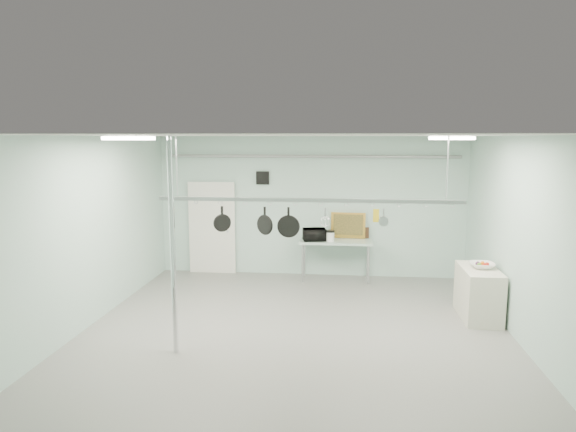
# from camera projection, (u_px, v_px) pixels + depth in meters

# --- Properties ---
(floor) EXTENTS (8.00, 8.00, 0.00)m
(floor) POSITION_uv_depth(u_px,v_px,m) (293.00, 341.00, 8.08)
(floor) COLOR gray
(floor) RESTS_ON ground
(ceiling) EXTENTS (7.00, 8.00, 0.02)m
(ceiling) POSITION_uv_depth(u_px,v_px,m) (294.00, 136.00, 7.59)
(ceiling) COLOR silver
(ceiling) RESTS_ON back_wall
(back_wall) EXTENTS (7.00, 0.02, 3.20)m
(back_wall) POSITION_uv_depth(u_px,v_px,m) (310.00, 207.00, 11.75)
(back_wall) COLOR #A3C4BB
(back_wall) RESTS_ON floor
(right_wall) EXTENTS (0.02, 8.00, 3.20)m
(right_wall) POSITION_uv_depth(u_px,v_px,m) (532.00, 246.00, 7.46)
(right_wall) COLOR #A3C4BB
(right_wall) RESTS_ON floor
(door) EXTENTS (1.10, 0.10, 2.20)m
(door) POSITION_uv_depth(u_px,v_px,m) (212.00, 229.00, 12.03)
(door) COLOR silver
(door) RESTS_ON floor
(wall_vent) EXTENTS (0.30, 0.04, 0.30)m
(wall_vent) POSITION_uv_depth(u_px,v_px,m) (263.00, 178.00, 11.75)
(wall_vent) COLOR black
(wall_vent) RESTS_ON back_wall
(conduit_pipe) EXTENTS (6.60, 0.07, 0.07)m
(conduit_pipe) POSITION_uv_depth(u_px,v_px,m) (310.00, 156.00, 11.49)
(conduit_pipe) COLOR gray
(conduit_pipe) RESTS_ON back_wall
(chrome_pole) EXTENTS (0.08, 0.08, 3.20)m
(chrome_pole) POSITION_uv_depth(u_px,v_px,m) (173.00, 247.00, 7.42)
(chrome_pole) COLOR silver
(chrome_pole) RESTS_ON floor
(prep_table) EXTENTS (1.60, 0.70, 0.91)m
(prep_table) POSITION_uv_depth(u_px,v_px,m) (336.00, 243.00, 11.42)
(prep_table) COLOR #AFCEC1
(prep_table) RESTS_ON floor
(side_cabinet) EXTENTS (0.60, 1.20, 0.90)m
(side_cabinet) POSITION_uv_depth(u_px,v_px,m) (478.00, 293.00, 9.05)
(side_cabinet) COLOR beige
(side_cabinet) RESTS_ON floor
(pot_rack) EXTENTS (4.80, 0.06, 1.00)m
(pot_rack) POSITION_uv_depth(u_px,v_px,m) (308.00, 198.00, 8.01)
(pot_rack) COLOR #B7B7BC
(pot_rack) RESTS_ON ceiling
(light_panel_left) EXTENTS (0.65, 0.30, 0.05)m
(light_panel_left) POSITION_uv_depth(u_px,v_px,m) (129.00, 138.00, 7.04)
(light_panel_left) COLOR white
(light_panel_left) RESTS_ON ceiling
(light_panel_right) EXTENTS (0.65, 0.30, 0.05)m
(light_panel_right) POSITION_uv_depth(u_px,v_px,m) (452.00, 138.00, 7.93)
(light_panel_right) COLOR white
(light_panel_right) RESTS_ON ceiling
(microwave) EXTENTS (0.55, 0.43, 0.27)m
(microwave) POSITION_uv_depth(u_px,v_px,m) (314.00, 235.00, 11.35)
(microwave) COLOR black
(microwave) RESTS_ON prep_table
(coffee_canister) EXTENTS (0.20, 0.20, 0.21)m
(coffee_canister) POSITION_uv_depth(u_px,v_px,m) (330.00, 237.00, 11.25)
(coffee_canister) COLOR white
(coffee_canister) RESTS_ON prep_table
(painting_large) EXTENTS (0.79, 0.19, 0.58)m
(painting_large) POSITION_uv_depth(u_px,v_px,m) (348.00, 225.00, 11.63)
(painting_large) COLOR #C18C33
(painting_large) RESTS_ON prep_table
(painting_small) EXTENTS (0.30, 0.10, 0.25)m
(painting_small) POSITION_uv_depth(u_px,v_px,m) (362.00, 233.00, 11.62)
(painting_small) COLOR #382213
(painting_small) RESTS_ON prep_table
(fruit_bowl) EXTENTS (0.42, 0.42, 0.10)m
(fruit_bowl) POSITION_uv_depth(u_px,v_px,m) (482.00, 265.00, 8.98)
(fruit_bowl) COLOR white
(fruit_bowl) RESTS_ON side_cabinet
(skillet_left) EXTENTS (0.28, 0.18, 0.39)m
(skillet_left) POSITION_uv_depth(u_px,v_px,m) (222.00, 218.00, 8.21)
(skillet_left) COLOR black
(skillet_left) RESTS_ON pot_rack
(skillet_mid) EXTENTS (0.30, 0.22, 0.45)m
(skillet_mid) POSITION_uv_depth(u_px,v_px,m) (265.00, 221.00, 8.14)
(skillet_mid) COLOR black
(skillet_mid) RESTS_ON pot_rack
(skillet_right) EXTENTS (0.36, 0.06, 0.48)m
(skillet_right) POSITION_uv_depth(u_px,v_px,m) (288.00, 222.00, 8.10)
(skillet_right) COLOR black
(skillet_right) RESTS_ON pot_rack
(whisk) EXTENTS (0.19, 0.19, 0.32)m
(whisk) POSITION_uv_depth(u_px,v_px,m) (325.00, 218.00, 8.03)
(whisk) COLOR #A8A8AC
(whisk) RESTS_ON pot_rack
(grater) EXTENTS (0.09, 0.04, 0.22)m
(grater) POSITION_uv_depth(u_px,v_px,m) (376.00, 216.00, 7.94)
(grater) COLOR gold
(grater) RESTS_ON pot_rack
(saucepan) EXTENTS (0.17, 0.13, 0.28)m
(saucepan) POSITION_uv_depth(u_px,v_px,m) (384.00, 218.00, 7.93)
(saucepan) COLOR #A7A6AB
(saucepan) RESTS_ON pot_rack
(fruit_cluster) EXTENTS (0.24, 0.24, 0.09)m
(fruit_cluster) POSITION_uv_depth(u_px,v_px,m) (482.00, 263.00, 8.97)
(fruit_cluster) COLOR #B31E10
(fruit_cluster) RESTS_ON fruit_bowl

